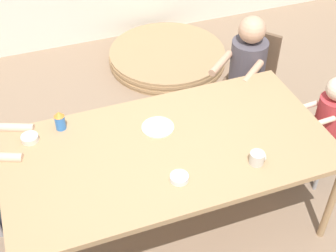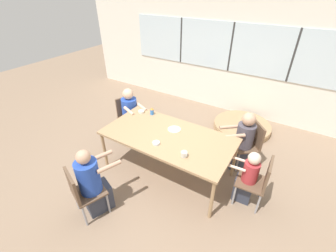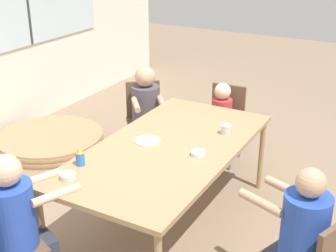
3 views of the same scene
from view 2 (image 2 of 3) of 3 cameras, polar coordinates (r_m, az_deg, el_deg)
ground_plane at (r=4.11m, az=0.00°, el=-11.18°), size 16.00×16.00×0.00m
wall_back_with_windows at (r=5.68m, az=15.60°, el=17.09°), size 8.40×0.08×2.80m
dining_table at (r=3.64m, az=0.00°, el=-3.02°), size 2.11×1.08×0.77m
chair_for_woman_green_shirt at (r=4.19m, az=20.31°, el=-3.71°), size 0.56×0.56×0.84m
chair_for_man_blue_shirt at (r=4.84m, az=-10.29°, el=3.15°), size 0.52×0.52×0.84m
chair_for_man_teal_shirt at (r=3.34m, az=-21.15°, el=-15.00°), size 0.52×0.52×0.84m
chair_for_toddler at (r=3.51m, az=22.12°, el=-12.49°), size 0.42×0.42×0.84m
person_woman_green_shirt at (r=4.13m, az=18.24°, el=-4.02°), size 0.61×0.58×1.08m
person_man_blue_shirt at (r=4.70m, az=-9.37°, el=2.38°), size 0.63×0.50×1.11m
person_man_teal_shirt at (r=3.36m, az=-18.48°, el=-13.92°), size 0.47×0.61×1.11m
person_toddler at (r=3.56m, az=19.39°, el=-12.57°), size 0.42×0.25×0.92m
coffee_mug at (r=3.19m, az=4.13°, el=-7.17°), size 0.10×0.09×0.08m
sippy_cup at (r=4.16m, az=-4.11°, el=3.83°), size 0.07×0.07×0.14m
bowl_white_shallow at (r=4.26m, az=-6.81°, el=3.64°), size 0.11×0.11×0.04m
bowl_cereal at (r=3.42m, az=-3.02°, el=-4.34°), size 0.11×0.11×0.04m
plate_tortillas at (r=3.75m, az=1.55°, el=-0.82°), size 0.22×0.22×0.01m
folded_table_stack at (r=5.37m, az=18.22°, el=-0.10°), size 1.26×1.26×0.15m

